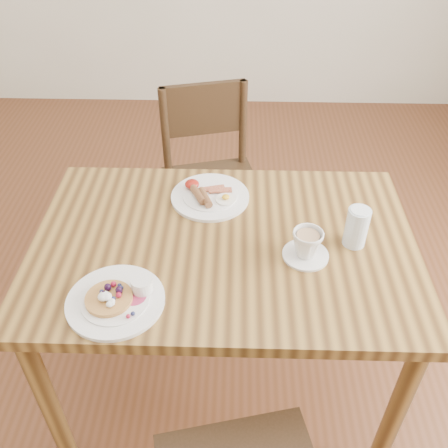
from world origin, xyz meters
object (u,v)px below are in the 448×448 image
object	(u,v)px
teacup_saucer	(307,245)
water_glass	(357,227)
breakfast_plate	(209,196)
chair_far	(211,176)
dining_table	(224,264)
pancake_plate	(117,298)

from	to	relation	value
teacup_saucer	water_glass	xyz separation A→B (m)	(0.15, 0.06, 0.02)
breakfast_plate	water_glass	bearing A→B (deg)	-25.30
chair_far	water_glass	distance (m)	0.93
dining_table	pancake_plate	distance (m)	0.40
teacup_saucer	chair_far	bearing A→B (deg)	112.63
teacup_saucer	water_glass	bearing A→B (deg)	22.03
breakfast_plate	water_glass	world-z (taller)	water_glass
breakfast_plate	water_glass	size ratio (longest dim) A/B	2.09
breakfast_plate	water_glass	xyz separation A→B (m)	(0.46, -0.22, 0.05)
chair_far	breakfast_plate	distance (m)	0.58
pancake_plate	chair_far	bearing A→B (deg)	78.55
dining_table	breakfast_plate	xyz separation A→B (m)	(-0.06, 0.22, 0.11)
dining_table	breakfast_plate	bearing A→B (deg)	104.93
dining_table	pancake_plate	world-z (taller)	pancake_plate
dining_table	chair_far	world-z (taller)	chair_far
chair_far	teacup_saucer	world-z (taller)	chair_far
chair_far	dining_table	bearing A→B (deg)	82.19
water_glass	pancake_plate	bearing A→B (deg)	-159.23
breakfast_plate	dining_table	bearing A→B (deg)	-75.07
dining_table	breakfast_plate	distance (m)	0.25
dining_table	water_glass	distance (m)	0.43
pancake_plate	teacup_saucer	bearing A→B (deg)	20.40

